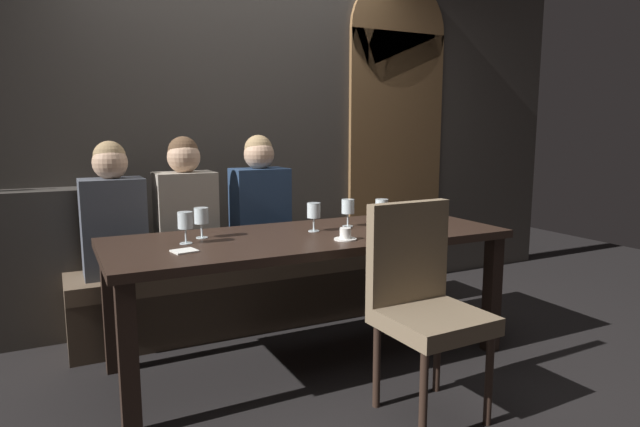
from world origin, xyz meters
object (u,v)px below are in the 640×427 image
Objects in this scene: chair_near_side at (422,295)px; wine_glass_center_front at (314,212)px; diner_redhead at (113,213)px; dessert_plate at (421,217)px; dining_table at (310,249)px; banquette_bench at (266,290)px; diner_far_end at (260,201)px; wine_glass_center_back at (185,221)px; wine_glass_end_right at (201,216)px; fork_on_table at (403,220)px; diner_bearded at (186,207)px; espresso_cup at (345,235)px; wine_glass_near_left at (382,208)px; wine_glass_far_left at (348,207)px.

wine_glass_center_front is at bearing 102.78° from chair_near_side.
diner_redhead is 1.90m from dessert_plate.
dining_table is 0.88× the size of banquette_bench.
diner_far_end is 5.05× the size of wine_glass_center_back.
wine_glass_end_right is (-0.53, -0.54, 0.01)m from diner_far_end.
banquette_bench is 15.24× the size of wine_glass_center_front.
dining_table is at bearing -152.56° from fork_on_table.
dining_table is 0.88m from diner_bearded.
dessert_plate is (1.54, 0.09, -0.10)m from wine_glass_center_back.
diner_bearded reaches higher than chair_near_side.
diner_redhead is 4.71× the size of fork_on_table.
wine_glass_center_back is at bearing -135.32° from wine_glass_end_right.
diner_far_end is 0.65m from wine_glass_center_front.
dining_table is at bearing -51.47° from diner_bearded.
fork_on_table is at bearing 30.39° from espresso_cup.
espresso_cup is at bearing -81.44° from wine_glass_center_front.
dessert_plate reaches higher than fork_on_table.
espresso_cup is at bearing -30.40° from wine_glass_end_right.
chair_near_side is 5.98× the size of wine_glass_center_back.
espresso_cup is (0.77, -0.28, -0.09)m from wine_glass_center_back.
wine_glass_center_back and wine_glass_center_front have the same top height.
wine_glass_near_left is at bearing 2.94° from dining_table.
diner_redhead reaches higher than chair_near_side.
banquette_bench is 2.55× the size of chair_near_side.
wine_glass_center_front is (0.73, 0.01, -0.00)m from wine_glass_center_back.
diner_far_end reaches higher than diner_bearded.
diner_redhead is at bearing 178.08° from fork_on_table.
chair_near_side is 0.55m from espresso_cup.
chair_near_side is 5.98× the size of wine_glass_far_left.
wine_glass_far_left is 1.37× the size of espresso_cup.
fork_on_table is at bearing -1.04° from wine_glass_end_right.
espresso_cup is at bearing -154.48° from dessert_plate.
espresso_cup is (0.66, -0.39, -0.09)m from wine_glass_end_right.
diner_far_end is at bearing 97.75° from wine_glass_center_front.
wine_glass_center_back is 0.15m from wine_glass_end_right.
banquette_bench is 1.00m from wine_glass_end_right.
dessert_plate is at bearing -17.26° from diner_redhead.
diner_bearded is 1.10m from espresso_cup.
diner_bearded is at bearing 86.36° from wine_glass_end_right.
wine_glass_far_left is (0.30, 0.11, 0.20)m from dining_table.
wine_glass_center_back is (-0.68, 0.05, 0.20)m from dining_table.
wine_glass_end_right is 1.29m from fork_on_table.
wine_glass_near_left reaches higher than dining_table.
wine_glass_far_left is (0.34, -0.59, 0.01)m from diner_far_end.
diner_redhead is 1.77m from fork_on_table.
wine_glass_far_left is (1.26, -0.59, 0.03)m from diner_redhead.
wine_glass_near_left is (0.49, -0.68, 0.62)m from banquette_bench.
wine_glass_center_front is at bearing -32.46° from diner_redhead.
dessert_plate is (1.43, -0.02, -0.10)m from wine_glass_end_right.
banquette_bench is 3.12× the size of diner_redhead.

